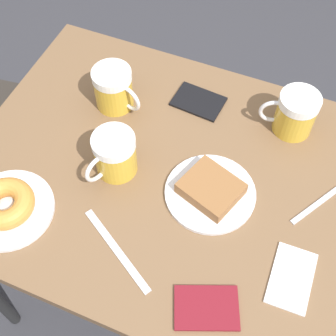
{
  "coord_description": "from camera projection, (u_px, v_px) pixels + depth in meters",
  "views": [
    {
      "loc": [
        -0.55,
        -0.23,
        1.64
      ],
      "look_at": [
        0.0,
        0.0,
        0.74
      ],
      "focal_mm": 50.0,
      "sensor_mm": 36.0,
      "label": 1
    }
  ],
  "objects": [
    {
      "name": "beer_mug_right",
      "position": [
        295.0,
        113.0,
        1.12
      ],
      "size": [
        0.1,
        0.14,
        0.11
      ],
      "color": "gold",
      "rests_on": "table"
    },
    {
      "name": "table",
      "position": [
        168.0,
        188.0,
        1.14
      ],
      "size": [
        0.74,
        0.95,
        0.72
      ],
      "color": "brown",
      "rests_on": "ground_plane"
    },
    {
      "name": "plate_with_donut",
      "position": [
        7.0,
        206.0,
        1.01
      ],
      "size": [
        0.2,
        0.2,
        0.05
      ],
      "color": "silver",
      "rests_on": "table"
    },
    {
      "name": "passport_near_edge",
      "position": [
        198.0,
        101.0,
        1.2
      ],
      "size": [
        0.1,
        0.13,
        0.01
      ],
      "rotation": [
        0.0,
        0.0,
        3.06
      ],
      "color": "black",
      "rests_on": "table"
    },
    {
      "name": "fork",
      "position": [
        320.0,
        202.0,
        1.04
      ],
      "size": [
        0.16,
        0.1,
        0.0
      ],
      "rotation": [
        0.0,
        0.0,
        1.03
      ],
      "color": "silver",
      "rests_on": "table"
    },
    {
      "name": "napkin_folded",
      "position": [
        291.0,
        278.0,
        0.95
      ],
      "size": [
        0.14,
        0.09,
        0.0
      ],
      "rotation": [
        0.0,
        0.0,
        0.03
      ],
      "color": "white",
      "rests_on": "table"
    },
    {
      "name": "beer_mug_left",
      "position": [
        114.0,
        89.0,
        1.16
      ],
      "size": [
        0.1,
        0.13,
        0.11
      ],
      "color": "gold",
      "rests_on": "table"
    },
    {
      "name": "ground_plane",
      "position": [
        168.0,
        281.0,
        1.69
      ],
      "size": [
        8.0,
        8.0,
        0.0
      ],
      "primitive_type": "plane",
      "color": "#333338"
    },
    {
      "name": "beer_mug_center",
      "position": [
        114.0,
        155.0,
        1.05
      ],
      "size": [
        0.13,
        0.1,
        0.11
      ],
      "color": "gold",
      "rests_on": "table"
    },
    {
      "name": "plate_with_cake",
      "position": [
        211.0,
        191.0,
        1.04
      ],
      "size": [
        0.21,
        0.21,
        0.04
      ],
      "color": "silver",
      "rests_on": "table"
    },
    {
      "name": "knife",
      "position": [
        117.0,
        250.0,
        0.98
      ],
      "size": [
        0.13,
        0.21,
        0.0
      ],
      "rotation": [
        0.0,
        0.0,
        2.61
      ],
      "color": "silver",
      "rests_on": "table"
    },
    {
      "name": "passport_far_edge",
      "position": [
        207.0,
        308.0,
        0.91
      ],
      "size": [
        0.13,
        0.15,
        0.01
      ],
      "rotation": [
        0.0,
        0.0,
        0.39
      ],
      "color": "maroon",
      "rests_on": "table"
    }
  ]
}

